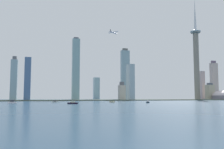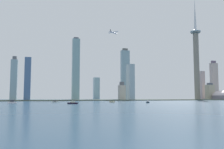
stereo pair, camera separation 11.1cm
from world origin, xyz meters
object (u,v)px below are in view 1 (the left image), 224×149
at_px(observation_tower, 196,55).
at_px(boat_4, 55,102).
at_px(skyscraper_9, 210,92).
at_px(boat_2, 73,103).
at_px(airplane, 113,33).
at_px(skyscraper_7, 28,79).
at_px(skyscraper_1, 76,69).
at_px(skyscraper_3, 130,82).
at_px(skyscraper_4, 202,85).
at_px(stadium_dome, 224,96).
at_px(skyscraper_0, 14,80).
at_px(skyscraper_6, 122,92).
at_px(boat_0, 12,102).
at_px(skyscraper_2, 96,89).
at_px(skyscraper_8, 214,81).
at_px(skyscraper_5, 125,75).
at_px(boat_1, 148,102).
at_px(boat_3, 112,101).

relative_size(observation_tower, boat_4, 19.80).
relative_size(skyscraper_9, boat_4, 3.27).
bearing_deg(boat_2, airplane, 82.66).
distance_m(skyscraper_7, airplane, 249.56).
distance_m(skyscraper_1, airplane, 141.40).
bearing_deg(airplane, boat_2, -152.25).
distance_m(skyscraper_3, boat_4, 270.51).
xyz_separation_m(skyscraper_3, skyscraper_4, (294.19, 86.62, -0.69)).
bearing_deg(observation_tower, stadium_dome, -13.01).
relative_size(skyscraper_1, skyscraper_9, 3.11).
height_order(stadium_dome, skyscraper_0, skyscraper_0).
bearing_deg(stadium_dome, skyscraper_6, 175.19).
xyz_separation_m(skyscraper_0, boat_0, (17.16, -208.73, -49.32)).
height_order(boat_0, boat_4, boat_0).
bearing_deg(skyscraper_2, skyscraper_7, -157.03).
height_order(stadium_dome, skyscraper_3, skyscraper_3).
relative_size(skyscraper_4, boat_2, 6.58).
distance_m(stadium_dome, skyscraper_4, 78.55).
height_order(observation_tower, skyscraper_7, observation_tower).
bearing_deg(boat_0, skyscraper_8, 12.08).
relative_size(skyscraper_4, airplane, 3.36).
height_order(observation_tower, airplane, observation_tower).
distance_m(skyscraper_4, boat_2, 604.46).
relative_size(stadium_dome, skyscraper_5, 0.48).
relative_size(skyscraper_0, skyscraper_3, 1.10).
xyz_separation_m(boat_1, boat_2, (-124.21, -15.73, -0.29)).
height_order(skyscraper_1, airplane, airplane).
relative_size(skyscraper_8, boat_1, 14.34).
bearing_deg(boat_2, skyscraper_9, 54.29).
xyz_separation_m(skyscraper_5, skyscraper_7, (-285.69, -95.45, -26.39)).
relative_size(stadium_dome, boat_4, 4.61).
bearing_deg(boat_1, skyscraper_3, -7.80).
distance_m(skyscraper_0, boat_4, 200.31).
distance_m(skyscraper_9, boat_1, 475.47).
distance_m(boat_4, airplane, 284.78).
xyz_separation_m(observation_tower, boat_3, (-359.21, -240.99, -142.28)).
distance_m(observation_tower, skyscraper_0, 553.11).
height_order(skyscraper_9, boat_3, skyscraper_9).
bearing_deg(skyscraper_7, skyscraper_8, 10.69).
xyz_separation_m(skyscraper_9, boat_3, (-409.30, -243.42, -23.71)).
bearing_deg(skyscraper_6, boat_0, -137.16).
bearing_deg(skyscraper_8, skyscraper_3, -161.89).
height_order(skyscraper_1, skyscraper_8, skyscraper_1).
relative_size(stadium_dome, skyscraper_7, 0.74).
xyz_separation_m(skyscraper_4, skyscraper_7, (-559.50, -84.64, 4.30)).
height_order(skyscraper_7, boat_4, skyscraper_7).
height_order(skyscraper_3, boat_2, skyscraper_3).
distance_m(observation_tower, airplane, 306.61).
bearing_deg(skyscraper_8, boat_2, -145.52).
relative_size(stadium_dome, airplane, 2.69).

